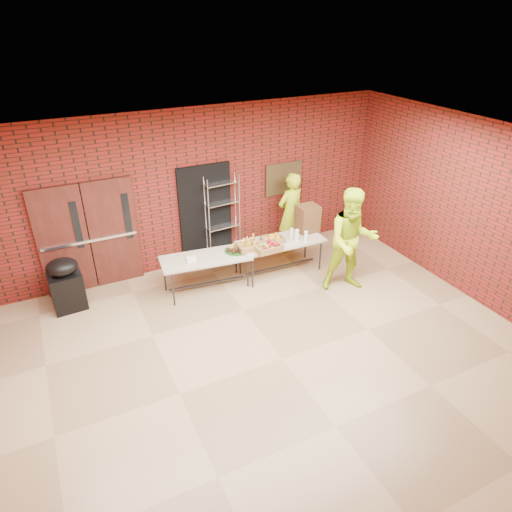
{
  "coord_description": "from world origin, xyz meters",
  "views": [
    {
      "loc": [
        -2.75,
        -4.68,
        4.82
      ],
      "look_at": [
        0.24,
        1.4,
        1.07
      ],
      "focal_mm": 32.0,
      "sensor_mm": 36.0,
      "label": 1
    }
  ],
  "objects_px": {
    "covered_grill": "(66,284)",
    "volunteer_woman": "(290,213)",
    "volunteer_man": "(352,241)",
    "table_left": "(206,260)",
    "wire_rack": "(223,219)",
    "coffee_dispenser": "(307,218)",
    "table_right": "(281,243)"
  },
  "relations": [
    {
      "from": "covered_grill",
      "to": "volunteer_woman",
      "type": "distance_m",
      "value": 4.66
    },
    {
      "from": "volunteer_man",
      "to": "table_left",
      "type": "bearing_deg",
      "value": 175.0
    },
    {
      "from": "wire_rack",
      "to": "coffee_dispenser",
      "type": "relative_size",
      "value": 3.39
    },
    {
      "from": "coffee_dispenser",
      "to": "volunteer_man",
      "type": "bearing_deg",
      "value": -81.63
    },
    {
      "from": "table_left",
      "to": "volunteer_man",
      "type": "height_order",
      "value": "volunteer_man"
    },
    {
      "from": "table_left",
      "to": "covered_grill",
      "type": "height_order",
      "value": "covered_grill"
    },
    {
      "from": "coffee_dispenser",
      "to": "covered_grill",
      "type": "relative_size",
      "value": 0.56
    },
    {
      "from": "table_left",
      "to": "volunteer_woman",
      "type": "height_order",
      "value": "volunteer_woman"
    },
    {
      "from": "wire_rack",
      "to": "table_left",
      "type": "height_order",
      "value": "wire_rack"
    },
    {
      "from": "table_left",
      "to": "table_right",
      "type": "height_order",
      "value": "table_right"
    },
    {
      "from": "table_left",
      "to": "covered_grill",
      "type": "distance_m",
      "value": 2.5
    },
    {
      "from": "table_left",
      "to": "table_right",
      "type": "xyz_separation_m",
      "value": [
        1.57,
        -0.07,
        0.02
      ]
    },
    {
      "from": "wire_rack",
      "to": "table_right",
      "type": "bearing_deg",
      "value": -54.54
    },
    {
      "from": "volunteer_woman",
      "to": "covered_grill",
      "type": "bearing_deg",
      "value": -10.08
    },
    {
      "from": "wire_rack",
      "to": "covered_grill",
      "type": "distance_m",
      "value": 3.24
    },
    {
      "from": "covered_grill",
      "to": "table_left",
      "type": "bearing_deg",
      "value": -14.59
    },
    {
      "from": "covered_grill",
      "to": "volunteer_woman",
      "type": "relative_size",
      "value": 0.56
    },
    {
      "from": "wire_rack",
      "to": "volunteer_man",
      "type": "distance_m",
      "value": 2.69
    },
    {
      "from": "table_left",
      "to": "covered_grill",
      "type": "xyz_separation_m",
      "value": [
        -2.44,
        0.49,
        -0.13
      ]
    },
    {
      "from": "table_right",
      "to": "coffee_dispenser",
      "type": "relative_size",
      "value": 3.15
    },
    {
      "from": "volunteer_man",
      "to": "coffee_dispenser",
      "type": "bearing_deg",
      "value": 118.44
    },
    {
      "from": "coffee_dispenser",
      "to": "covered_grill",
      "type": "bearing_deg",
      "value": 175.32
    },
    {
      "from": "table_left",
      "to": "coffee_dispenser",
      "type": "height_order",
      "value": "coffee_dispenser"
    },
    {
      "from": "table_left",
      "to": "wire_rack",
      "type": "bearing_deg",
      "value": 57.85
    },
    {
      "from": "table_left",
      "to": "covered_grill",
      "type": "relative_size",
      "value": 1.74
    },
    {
      "from": "wire_rack",
      "to": "covered_grill",
      "type": "xyz_separation_m",
      "value": [
        -3.18,
        -0.43,
        -0.44
      ]
    },
    {
      "from": "table_left",
      "to": "volunteer_woman",
      "type": "xyz_separation_m",
      "value": [
        2.19,
        0.66,
        0.27
      ]
    },
    {
      "from": "covered_grill",
      "to": "volunteer_woman",
      "type": "height_order",
      "value": "volunteer_woman"
    },
    {
      "from": "covered_grill",
      "to": "volunteer_man",
      "type": "height_order",
      "value": "volunteer_man"
    },
    {
      "from": "wire_rack",
      "to": "coffee_dispenser",
      "type": "height_order",
      "value": "wire_rack"
    },
    {
      "from": "table_right",
      "to": "volunteer_man",
      "type": "xyz_separation_m",
      "value": [
        0.88,
        -1.08,
        0.35
      ]
    },
    {
      "from": "table_right",
      "to": "covered_grill",
      "type": "height_order",
      "value": "covered_grill"
    }
  ]
}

